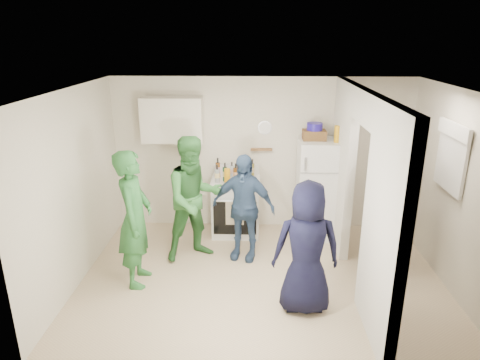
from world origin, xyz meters
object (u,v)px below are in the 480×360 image
(fridge, at_px, (318,189))
(yellow_cup_stack_top, at_px, (337,134))
(wicker_basket, at_px, (314,135))
(person_green_center, at_px, (195,199))
(person_navy, at_px, (307,248))
(blue_bowl, at_px, (315,127))
(stove, at_px, (236,207))
(person_nook, at_px, (387,213))
(person_green_left, at_px, (135,219))
(person_denim, at_px, (243,207))

(fridge, xyz_separation_m, yellow_cup_stack_top, (0.22, -0.10, 0.92))
(wicker_basket, bearing_deg, person_green_center, -154.52)
(yellow_cup_stack_top, distance_m, person_navy, 2.20)
(blue_bowl, xyz_separation_m, person_green_center, (-1.75, -0.83, -0.88))
(yellow_cup_stack_top, bearing_deg, fridge, 155.56)
(fridge, relative_size, wicker_basket, 4.51)
(stove, relative_size, blue_bowl, 3.84)
(wicker_basket, xyz_separation_m, person_navy, (-0.30, -2.05, -0.86))
(stove, height_order, person_nook, person_nook)
(person_green_left, height_order, person_green_center, person_green_center)
(fridge, height_order, person_denim, fridge)
(wicker_basket, bearing_deg, person_green_left, -147.62)
(fridge, xyz_separation_m, person_nook, (0.76, -1.10, 0.08))
(person_green_center, height_order, person_denim, person_green_center)
(stove, relative_size, person_green_left, 0.51)
(yellow_cup_stack_top, bearing_deg, person_green_center, -161.72)
(person_green_left, bearing_deg, stove, -40.69)
(blue_bowl, height_order, person_green_center, blue_bowl)
(wicker_basket, distance_m, person_nook, 1.64)
(stove, xyz_separation_m, person_denim, (0.14, -0.81, 0.32))
(yellow_cup_stack_top, xyz_separation_m, person_navy, (-0.62, -1.90, -0.91))
(wicker_basket, distance_m, person_green_left, 2.96)
(yellow_cup_stack_top, distance_m, person_denim, 1.79)
(stove, xyz_separation_m, yellow_cup_stack_top, (1.53, -0.13, 1.24))
(person_navy, bearing_deg, person_green_center, -41.90)
(stove, distance_m, person_green_center, 1.08)
(person_green_center, xyz_separation_m, person_denim, (0.69, 0.01, -0.12))
(person_green_left, bearing_deg, yellow_cup_stack_top, -65.18)
(person_green_center, distance_m, person_denim, 0.70)
(fridge, distance_m, yellow_cup_stack_top, 0.95)
(person_green_left, relative_size, person_navy, 1.13)
(person_green_center, relative_size, person_navy, 1.13)
(person_green_center, xyz_separation_m, person_nook, (2.62, -0.32, -0.03))
(person_navy, bearing_deg, wicker_basket, -100.25)
(person_nook, bearing_deg, person_green_left, -87.30)
(fridge, distance_m, blue_bowl, 1.00)
(person_green_center, bearing_deg, stove, 28.76)
(stove, bearing_deg, person_nook, -28.65)
(wicker_basket, height_order, yellow_cup_stack_top, yellow_cup_stack_top)
(person_nook, bearing_deg, person_navy, -56.35)
(stove, height_order, person_navy, person_navy)
(fridge, bearing_deg, person_green_center, -157.04)
(person_green_center, bearing_deg, blue_bowl, -1.95)
(wicker_basket, distance_m, yellow_cup_stack_top, 0.36)
(person_navy, relative_size, person_nook, 0.92)
(person_navy, bearing_deg, person_nook, -144.23)
(stove, distance_m, blue_bowl, 1.79)
(stove, distance_m, wicker_basket, 1.70)
(yellow_cup_stack_top, height_order, person_nook, yellow_cup_stack_top)
(fridge, bearing_deg, wicker_basket, 153.43)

